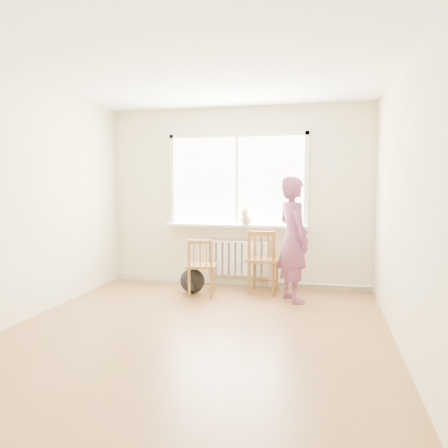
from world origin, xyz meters
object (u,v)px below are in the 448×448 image
Objects in this scene: chair_right at (263,262)px; cat at (246,218)px; chair_left at (201,268)px; backpack at (192,281)px; person at (293,239)px.

chair_right is 2.32× the size of cat.
cat reaches higher than chair_left.
cat is 1.21m from backpack.
backpack is (-0.98, -0.18, -0.28)m from chair_right.
chair_left is 1.31m from person.
chair_right reaches higher than chair_left.
person is at bearing -35.28° from cat.
person is at bearing 172.72° from chair_left.
chair_right is (0.81, 0.34, 0.05)m from chair_left.
backpack is at bearing 13.59° from chair_right.
backpack is at bearing 55.39° from person.
cat is at bearing -42.40° from chair_right.
chair_left is 0.87m from chair_right.
chair_right is 0.55× the size of person.
person is 4.21× the size of cat.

